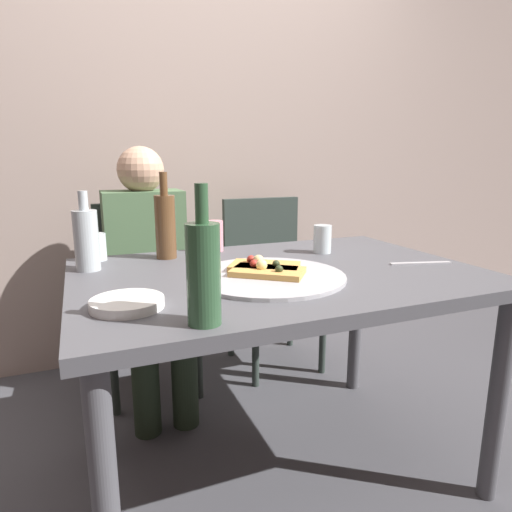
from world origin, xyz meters
TOP-DOWN VIEW (x-y plane):
  - ground_plane at (0.00, 0.00)m, footprint 8.00×8.00m
  - back_wall at (0.00, 1.20)m, footprint 6.00×0.10m
  - dining_table at (0.00, 0.00)m, footprint 1.32×0.90m
  - pizza_tray at (-0.07, -0.08)m, footprint 0.48×0.48m
  - pizza_slice_last at (-0.07, -0.08)m, footprint 0.25×0.24m
  - pizza_slice_extra at (-0.06, -0.01)m, footprint 0.26×0.23m
  - wine_bottle at (-0.31, 0.33)m, footprint 0.08×0.08m
  - beer_bottle at (-0.59, 0.24)m, footprint 0.08×0.08m
  - water_bottle at (-0.36, -0.38)m, footprint 0.08×0.08m
  - tumbler_near at (0.28, 0.19)m, footprint 0.07×0.07m
  - tumbler_far at (-0.55, 0.39)m, footprint 0.07×0.07m
  - soda_can at (-0.10, 0.38)m, footprint 0.07×0.07m
  - plate_stack at (-0.51, -0.20)m, footprint 0.18×0.18m
  - table_knife at (0.50, -0.11)m, footprint 0.22×0.08m
  - chair_left at (-0.33, 0.85)m, footprint 0.44×0.44m
  - chair_right at (0.34, 0.85)m, footprint 0.44×0.44m
  - guest_in_sweater at (-0.33, 0.70)m, footprint 0.36×0.56m

SIDE VIEW (x-z plane):
  - ground_plane at x=0.00m, z-range 0.00..0.00m
  - chair_left at x=-0.33m, z-range 0.06..0.96m
  - chair_right at x=0.34m, z-range 0.06..0.96m
  - guest_in_sweater at x=-0.33m, z-range 0.06..1.23m
  - dining_table at x=0.00m, z-range 0.29..1.04m
  - table_knife at x=0.50m, z-range 0.75..0.76m
  - pizza_tray at x=-0.07m, z-range 0.75..0.76m
  - plate_stack at x=-0.51m, z-range 0.75..0.77m
  - pizza_slice_last at x=-0.07m, z-range 0.75..0.80m
  - pizza_slice_extra at x=-0.06m, z-range 0.75..0.80m
  - tumbler_far at x=-0.55m, z-range 0.75..0.85m
  - tumbler_near at x=0.28m, z-range 0.75..0.86m
  - soda_can at x=-0.10m, z-range 0.75..0.87m
  - beer_bottle at x=-0.59m, z-range 0.72..0.99m
  - water_bottle at x=-0.36m, z-range 0.72..1.03m
  - wine_bottle at x=-0.31m, z-range 0.72..1.03m
  - back_wall at x=0.00m, z-range 0.00..2.60m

